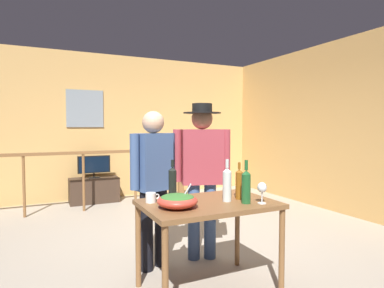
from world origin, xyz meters
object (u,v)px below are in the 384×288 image
Objects in this scene: tv_console at (94,190)px; salad_bowl at (177,200)px; stair_railing at (118,168)px; wine_bottle_clear at (227,184)px; serving_table at (208,212)px; wine_glass at (262,188)px; person_standing_left at (154,177)px; person_standing_right at (202,166)px; flat_screen_tv at (94,165)px; mug_white at (151,198)px; wine_bottle_dark at (173,183)px; wine_bottle_amber at (239,184)px; wine_bottle_green at (246,186)px; framed_picture at (85,109)px; mug_blue at (240,190)px.

tv_console is 4.02m from salad_bowl.
wine_bottle_clear is (0.20, -3.37, 0.24)m from stair_railing.
wine_glass is at bearing -33.39° from serving_table.
person_standing_left is 0.95× the size of person_standing_right.
flat_screen_tv is 3.67m from mug_white.
person_standing_left reaches higher than wine_bottle_dark.
serving_table is 0.51m from wine_glass.
wine_bottle_dark is at bearing 75.40° from salad_bowl.
flat_screen_tv is 1.65× the size of wine_bottle_dark.
stair_railing reaches higher than salad_bowl.
wine_bottle_amber is (0.34, -3.34, 0.23)m from stair_railing.
wine_glass is 0.49× the size of wine_bottle_green.
salad_bowl is at bearing -88.05° from framed_picture.
serving_table is 0.67× the size of person_standing_right.
tv_console is 3.75m from mug_white.
wine_bottle_amber is at bearing 113.77° from person_standing_left.
wine_bottle_clear is 1.00× the size of wine_bottle_green.
wine_bottle_amber is (0.30, -0.03, 0.23)m from serving_table.
wine_glass is 0.11× the size of person_standing_right.
wine_bottle_clear is at bearing -32.30° from wine_bottle_dark.
framed_picture is at bearing 96.39° from serving_table.
framed_picture is at bearing 100.86° from wine_glass.
wine_bottle_dark is 0.67m from mug_blue.
stair_railing is at bearing 90.66° from serving_table.
serving_table is (0.04, -3.31, -0.00)m from stair_railing.
person_standing_right is at bearing 80.50° from wine_bottle_clear.
framed_picture is at bearing 100.38° from wine_bottle_amber.
wine_bottle_clear is at bearing -18.77° from serving_table.
person_standing_right is (-0.11, 0.90, 0.10)m from wine_glass.
salad_bowl reaches higher than tv_console.
stair_railing is 4.13× the size of tv_console.
serving_table is (0.37, -3.89, 0.47)m from tv_console.
stair_railing is 33.69× the size of mug_blue.
salad_bowl is at bearing -89.40° from flat_screen_tv.
salad_bowl is (0.04, -3.97, 0.62)m from tv_console.
framed_picture is at bearing 93.15° from wine_bottle_dark.
wine_glass is at bearing -79.78° from tv_console.
salad_bowl reaches higher than mug_white.
mug_white is (0.01, -3.99, -0.96)m from framed_picture.
wine_glass is at bearing -79.70° from flat_screen_tv.
wine_bottle_amber is at bearing -80.34° from tv_console.
framed_picture is 4.07m from wine_bottle_dark.
flat_screen_tv is 4.19m from wine_glass.
wine_glass is 1.46× the size of mug_white.
stair_railing is 3.38m from wine_bottle_clear.
mug_blue is 0.58m from person_standing_right.
person_standing_left is at bearing 130.49° from wine_bottle_amber.
person_standing_right reaches higher than mug_blue.
stair_railing is at bearing 82.38° from mug_white.
stair_railing is 29.65× the size of mug_white.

